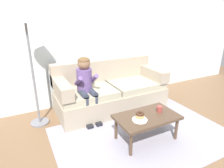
% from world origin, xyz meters
% --- Properties ---
extents(ground, '(10.00, 10.00, 0.00)m').
position_xyz_m(ground, '(0.00, 0.00, 0.00)').
color(ground, brown).
extents(wall_back, '(8.00, 0.10, 2.80)m').
position_xyz_m(wall_back, '(0.00, 1.40, 1.40)').
color(wall_back, silver).
rests_on(wall_back, ground).
extents(area_rug, '(2.62, 1.75, 0.01)m').
position_xyz_m(area_rug, '(0.00, -0.25, 0.01)').
color(area_rug, '#9993A3').
rests_on(area_rug, ground).
extents(couch, '(2.07, 0.90, 0.92)m').
position_xyz_m(couch, '(-0.02, 0.85, 0.34)').
color(couch, tan).
rests_on(couch, ground).
extents(coffee_table, '(0.90, 0.53, 0.40)m').
position_xyz_m(coffee_table, '(-0.02, -0.33, 0.35)').
color(coffee_table, '#4C3828').
rests_on(coffee_table, ground).
extents(person_child, '(0.34, 0.58, 1.10)m').
position_xyz_m(person_child, '(-0.57, 0.64, 0.67)').
color(person_child, '#664C84').
rests_on(person_child, ground).
extents(plate, '(0.21, 0.21, 0.01)m').
position_xyz_m(plate, '(-0.18, -0.39, 0.40)').
color(plate, white).
rests_on(plate, coffee_table).
extents(donut, '(0.17, 0.17, 0.04)m').
position_xyz_m(donut, '(-0.18, -0.39, 0.43)').
color(donut, beige).
rests_on(donut, plate).
extents(donut_second, '(0.17, 0.17, 0.04)m').
position_xyz_m(donut_second, '(-0.18, -0.39, 0.46)').
color(donut_second, tan).
rests_on(donut_second, donut).
extents(donut_third, '(0.16, 0.16, 0.04)m').
position_xyz_m(donut_third, '(-0.18, -0.39, 0.50)').
color(donut_third, '#422619').
rests_on(donut_third, donut_second).
extents(mug, '(0.08, 0.08, 0.09)m').
position_xyz_m(mug, '(0.22, -0.32, 0.44)').
color(mug, '#993D38').
rests_on(mug, coffee_table).
extents(toy_controller, '(0.23, 0.09, 0.05)m').
position_xyz_m(toy_controller, '(0.59, -0.03, 0.03)').
color(toy_controller, '#339E56').
rests_on(toy_controller, ground).
extents(floor_lamp, '(0.33, 0.33, 1.91)m').
position_xyz_m(floor_lamp, '(-1.36, 0.85, 1.58)').
color(floor_lamp, slate).
rests_on(floor_lamp, ground).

